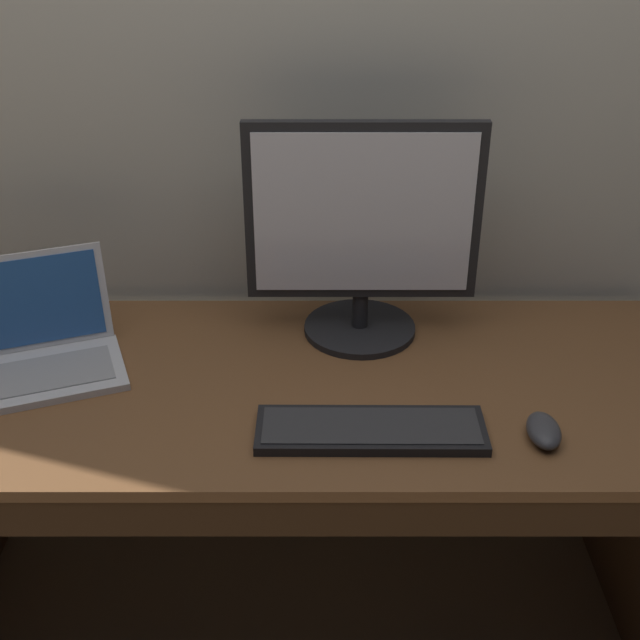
# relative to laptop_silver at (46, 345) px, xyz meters

# --- Properties ---
(ground_plane) EXTENTS (14.00, 14.00, 0.00)m
(ground_plane) POSITION_rel_laptop_silver_xyz_m (0.50, -0.05, -0.79)
(ground_plane) COLOR brown
(desk) EXTENTS (1.70, 0.68, 0.74)m
(desk) POSITION_rel_laptop_silver_xyz_m (0.50, -0.06, -0.28)
(desk) COLOR brown
(desk) RESTS_ON ground
(laptop_silver) EXTENTS (0.37, 0.34, 0.22)m
(laptop_silver) POSITION_rel_laptop_silver_xyz_m (0.00, 0.00, 0.00)
(laptop_silver) COLOR silver
(laptop_silver) RESTS_ON desk
(external_monitor) EXTENTS (0.49, 0.25, 0.48)m
(external_monitor) POSITION_rel_laptop_silver_xyz_m (0.66, 0.13, 0.19)
(external_monitor) COLOR black
(external_monitor) RESTS_ON desk
(wired_keyboard) EXTENTS (0.42, 0.14, 0.02)m
(wired_keyboard) POSITION_rel_laptop_silver_xyz_m (0.66, -0.23, -0.04)
(wired_keyboard) COLOR black
(wired_keyboard) RESTS_ON desk
(computer_mouse) EXTENTS (0.06, 0.11, 0.04)m
(computer_mouse) POSITION_rel_laptop_silver_xyz_m (0.98, -0.24, -0.03)
(computer_mouse) COLOR #38383D
(computer_mouse) RESTS_ON desk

